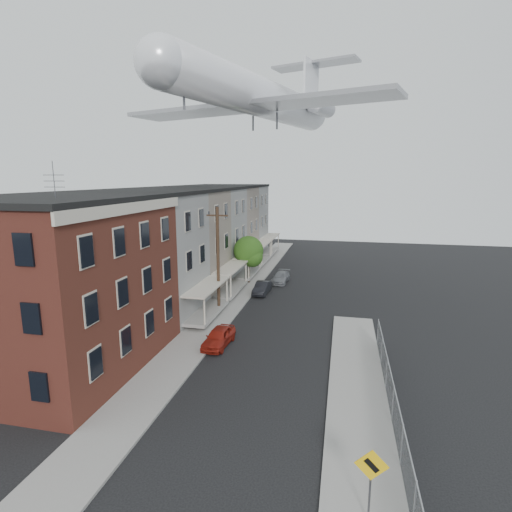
{
  "coord_description": "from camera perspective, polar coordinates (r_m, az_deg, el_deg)",
  "views": [
    {
      "loc": [
        4.38,
        -12.84,
        11.34
      ],
      "look_at": [
        -0.03,
        7.24,
        7.27
      ],
      "focal_mm": 28.0,
      "sensor_mm": 36.0,
      "label": 1
    }
  ],
  "objects": [
    {
      "name": "row_house_a",
      "position": [
        34.15,
        -16.46,
        0.25
      ],
      "size": [
        11.98,
        7.0,
        10.3
      ],
      "color": "slate",
      "rests_on": "ground"
    },
    {
      "name": "ground",
      "position": [
        17.68,
        -5.66,
        -28.76
      ],
      "size": [
        120.0,
        120.0,
        0.0
      ],
      "primitive_type": "plane",
      "color": "black",
      "rests_on": "ground"
    },
    {
      "name": "car_far",
      "position": [
        43.73,
        3.55,
        -3.08
      ],
      "size": [
        1.85,
        4.04,
        1.15
      ],
      "primitive_type": "imported",
      "rotation": [
        0.0,
        0.0,
        -0.06
      ],
      "color": "slate",
      "rests_on": "ground"
    },
    {
      "name": "row_house_c",
      "position": [
        46.73,
        -8.23,
        3.44
      ],
      "size": [
        11.98,
        7.0,
        10.3
      ],
      "color": "slate",
      "rests_on": "ground"
    },
    {
      "name": "row_house_e",
      "position": [
        59.95,
        -3.53,
        5.23
      ],
      "size": [
        11.98,
        7.0,
        10.3
      ],
      "color": "slate",
      "rests_on": "ground"
    },
    {
      "name": "curb_right",
      "position": [
        21.96,
        10.36,
        -19.89
      ],
      "size": [
        0.15,
        26.0,
        0.14
      ],
      "primitive_type": "cube",
      "color": "gray",
      "rests_on": "ground"
    },
    {
      "name": "car_near",
      "position": [
        27.89,
        -5.35,
        -11.44
      ],
      "size": [
        1.71,
        3.78,
        1.26
      ],
      "primitive_type": "imported",
      "rotation": [
        0.0,
        0.0,
        -0.06
      ],
      "color": "maroon",
      "rests_on": "ground"
    },
    {
      "name": "airplane",
      "position": [
        40.31,
        0.98,
        21.67
      ],
      "size": [
        26.27,
        30.06,
        8.7
      ],
      "color": "white",
      "rests_on": "ground"
    },
    {
      "name": "curb_left",
      "position": [
        39.44,
        -0.5,
        -5.41
      ],
      "size": [
        0.15,
        62.0,
        0.14
      ],
      "primitive_type": "cube",
      "color": "gray",
      "rests_on": "ground"
    },
    {
      "name": "utility_pole",
      "position": [
        33.09,
        -5.44,
        -0.48
      ],
      "size": [
        1.8,
        0.26,
        9.0
      ],
      "color": "black",
      "rests_on": "ground"
    },
    {
      "name": "row_house_b",
      "position": [
        40.33,
        -11.7,
        2.1
      ],
      "size": [
        11.98,
        7.0,
        10.3
      ],
      "color": "#766B5D",
      "rests_on": "ground"
    },
    {
      "name": "warning_sign",
      "position": [
        15.18,
        16.1,
        -27.83
      ],
      "size": [
        1.1,
        0.11,
        2.8
      ],
      "color": "#515156",
      "rests_on": "ground"
    },
    {
      "name": "chainlink_fence",
      "position": [
        20.79,
        18.98,
        -19.31
      ],
      "size": [
        0.06,
        18.06,
        1.9
      ],
      "color": "gray",
      "rests_on": "ground"
    },
    {
      "name": "row_house_d",
      "position": [
        53.29,
        -5.59,
        4.45
      ],
      "size": [
        11.98,
        7.0,
        10.3
      ],
      "color": "#766B5D",
      "rests_on": "ground"
    },
    {
      "name": "sidewalk_left",
      "position": [
        39.77,
        -2.54,
        -5.29
      ],
      "size": [
        3.0,
        62.0,
        0.12
      ],
      "primitive_type": "cube",
      "color": "gray",
      "rests_on": "ground"
    },
    {
      "name": "corner_building",
      "position": [
        26.46,
        -26.41,
        -3.5
      ],
      "size": [
        10.31,
        12.3,
        12.15
      ],
      "color": "#3D1613",
      "rests_on": "ground"
    },
    {
      "name": "car_mid",
      "position": [
        39.55,
        0.89,
        -4.57
      ],
      "size": [
        1.41,
        3.65,
        1.18
      ],
      "primitive_type": "imported",
      "rotation": [
        0.0,
        0.0,
        -0.04
      ],
      "color": "black",
      "rests_on": "ground"
    },
    {
      "name": "street_tree",
      "position": [
        42.63,
        -0.93,
        0.53
      ],
      "size": [
        3.22,
        3.2,
        5.2
      ],
      "color": "black",
      "rests_on": "ground"
    },
    {
      "name": "sidewalk_right",
      "position": [
        21.99,
        14.38,
        -20.05
      ],
      "size": [
        3.0,
        26.0,
        0.12
      ],
      "primitive_type": "cube",
      "color": "gray",
      "rests_on": "ground"
    }
  ]
}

